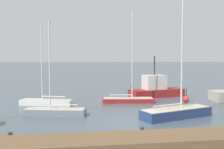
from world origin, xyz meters
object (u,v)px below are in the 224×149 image
Objects in this scene: sailboat_3 at (46,101)px; sailboat_4 at (177,111)px; sailboat_5 at (128,98)px; fishing_boat_1 at (156,89)px; sailboat_0 at (55,110)px; channel_buoy_2 at (131,92)px; channel_buoy_0 at (186,99)px.

sailboat_4 is at bearing 163.81° from sailboat_3.
sailboat_5 reaches higher than fishing_boat_1.
sailboat_3 is 0.77× the size of sailboat_4.
sailboat_0 is 14.04m from channel_buoy_2.
sailboat_0 is 9.83m from sailboat_4.
sailboat_4 is at bearing -86.40° from channel_buoy_2.
sailboat_4 is at bearing -64.74° from sailboat_5.
sailboat_3 is at bearing -63.54° from sailboat_0.
channel_buoy_0 is at bearing -149.90° from sailboat_0.
sailboat_3 is 13.21m from fishing_boat_1.
sailboat_0 is at bearing 24.05° from fishing_boat_1.
sailboat_0 is 4.73× the size of channel_buoy_0.
fishing_boat_1 is (11.36, 8.69, 0.54)m from sailboat_0.
sailboat_5 reaches higher than channel_buoy_2.
sailboat_0 is at bearing 120.91° from sailboat_3.
sailboat_3 is 11.78m from channel_buoy_2.
fishing_boat_1 is at bearing 114.82° from channel_buoy_0.
sailboat_0 is at bearing -128.63° from channel_buoy_2.
sailboat_3 is 0.84× the size of sailboat_5.
fishing_boat_1 is at bearing 61.41° from sailboat_4.
sailboat_5 is at bearing 173.66° from channel_buoy_0.
channel_buoy_0 is at bearing 101.46° from fishing_boat_1.
fishing_boat_1 is (1.77, 10.84, 0.42)m from sailboat_4.
sailboat_4 reaches higher than channel_buoy_0.
sailboat_3 reaches higher than fishing_boat_1.
fishing_boat_1 is 4.76m from channel_buoy_0.
sailboat_4 is 7.63m from sailboat_5.
channel_buoy_0 is (6.16, -0.69, -0.11)m from sailboat_5.
sailboat_4 is 7.55m from channel_buoy_0.
sailboat_3 is at bearing -170.85° from sailboat_5.
sailboat_4 reaches higher than fishing_boat_1.
fishing_boat_1 reaches higher than channel_buoy_2.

